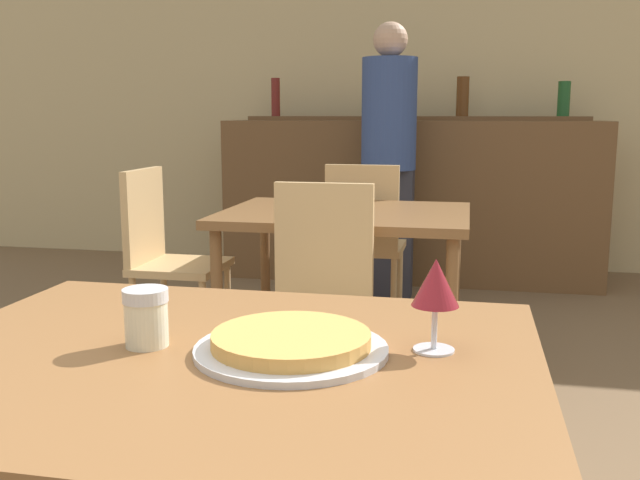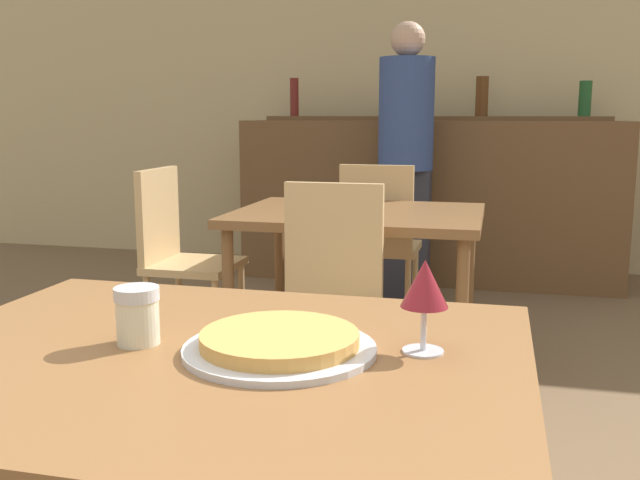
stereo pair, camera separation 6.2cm
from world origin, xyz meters
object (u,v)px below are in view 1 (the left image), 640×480
Objects in this scene: chair_far_side_left at (165,250)px; pizza_tray at (291,344)px; wine_glass at (436,285)px; chair_far_side_back at (364,236)px; cheese_shaker at (146,317)px; person_standing at (389,152)px; chair_far_side_front at (318,288)px.

pizza_tray is (1.13, -2.00, 0.26)m from chair_far_side_left.
wine_glass is at bearing -144.97° from chair_far_side_left.
pizza_tray is (0.25, -2.59, 0.26)m from chair_far_side_back.
cheese_shaker is 3.36m from person_standing.
chair_far_side_left reaches higher than pizza_tray.
chair_far_side_back is 2.62m from pizza_tray.
wine_glass is at bearing 8.68° from cheese_shaker.
chair_far_side_front is at bearing 90.00° from chair_far_side_back.
chair_far_side_front is 1.18m from chair_far_side_back.
chair_far_side_back is 1.00× the size of chair_far_side_left.
pizza_tray is at bearing 2.91° from cheese_shaker.
cheese_shaker is at bearing 89.97° from chair_far_side_back.
wine_glass is (0.45, -3.29, -0.05)m from person_standing.
chair_far_side_left is 5.70× the size of wine_glass.
chair_far_side_left is at bearing 145.96° from chair_far_side_front.
chair_far_side_back is at bearing 89.97° from cheese_shaker.
chair_far_side_left is 2.39m from wine_glass.
chair_far_side_back is 0.86m from person_standing.
chair_far_side_front is 2.78× the size of pizza_tray.
pizza_tray is at bearing -165.25° from wine_glass.
chair_far_side_front is 1.00× the size of chair_far_side_left.
chair_far_side_back is 1.05m from chair_far_side_left.
chair_far_side_front reaches higher than cheese_shaker.
person_standing is (0.04, 3.36, 0.11)m from cheese_shaker.
person_standing is at bearing -92.83° from chair_far_side_back.
chair_far_side_front is 1.98m from person_standing.
cheese_shaker is (-0.00, -1.42, 0.30)m from chair_far_side_front.
person_standing reaches higher than chair_far_side_front.
pizza_tray is 2.05× the size of wine_glass.
chair_far_side_back reaches higher than cheese_shaker.
chair_far_side_left is (-0.87, 0.59, 0.00)m from chair_far_side_front.
chair_far_side_back is at bearing 100.86° from wine_glass.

